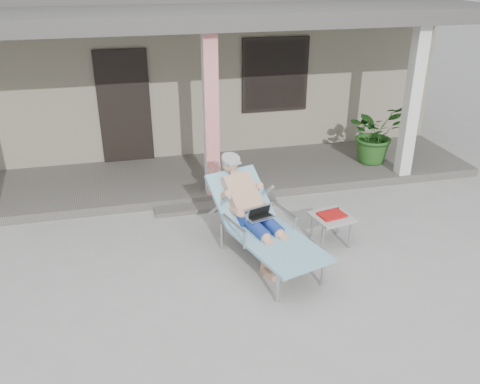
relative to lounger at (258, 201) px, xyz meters
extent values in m
plane|color=#9E9E99|center=(-0.27, -0.31, -0.83)|extent=(60.00, 60.00, 0.00)
cube|color=gray|center=(-0.27, 6.19, 0.67)|extent=(10.00, 5.00, 3.00)
cube|color=black|center=(-1.57, 3.66, 0.37)|extent=(0.95, 0.06, 2.10)
cube|color=black|center=(1.33, 3.66, 0.82)|extent=(1.20, 0.06, 1.30)
cube|color=black|center=(1.33, 3.65, 0.82)|extent=(1.32, 0.05, 1.42)
cube|color=#605B56|center=(-0.27, 2.69, -0.75)|extent=(10.00, 2.00, 0.15)
cube|color=red|center=(-0.27, 1.84, 0.63)|extent=(0.22, 0.22, 2.61)
cube|color=silver|center=(3.23, 1.84, 0.63)|extent=(0.22, 0.22, 2.61)
cube|color=#474442|center=(-0.27, 2.69, 2.05)|extent=(10.00, 2.30, 0.24)
cube|color=#605B56|center=(-0.27, 1.54, -0.79)|extent=(2.00, 0.30, 0.07)
cylinder|color=#B7B7BC|center=(-0.03, -1.07, -0.63)|extent=(0.05, 0.05, 0.40)
cylinder|color=#B7B7BC|center=(0.61, -0.88, -0.63)|extent=(0.05, 0.05, 0.40)
cylinder|color=#B7B7BC|center=(-0.43, 0.27, -0.63)|extent=(0.05, 0.05, 0.40)
cylinder|color=#B7B7BC|center=(0.21, 0.46, -0.63)|extent=(0.05, 0.05, 0.40)
cube|color=#B7B7BC|center=(0.15, -0.49, -0.41)|extent=(1.02, 1.45, 0.03)
cube|color=#90CADE|center=(0.15, -0.49, -0.39)|extent=(1.13, 1.52, 0.04)
cube|color=#B7B7BC|center=(-0.13, 0.43, -0.16)|extent=(0.82, 0.79, 0.53)
cube|color=#90CADE|center=(-0.13, 0.43, -0.12)|extent=(0.94, 0.89, 0.60)
cylinder|color=#A0A0A2|center=(-0.22, 0.72, 0.35)|extent=(0.33, 0.33, 0.14)
cube|color=silver|center=(0.01, -0.04, -0.20)|extent=(0.41, 0.34, 0.25)
cube|color=#A1A19D|center=(1.11, 0.09, -0.41)|extent=(0.61, 0.61, 0.04)
cylinder|color=#B7B7BC|center=(0.91, -0.12, -0.63)|extent=(0.04, 0.04, 0.39)
cylinder|color=#B7B7BC|center=(1.32, -0.12, -0.63)|extent=(0.04, 0.04, 0.39)
cylinder|color=#B7B7BC|center=(0.91, 0.29, -0.63)|extent=(0.04, 0.04, 0.39)
cylinder|color=#B7B7BC|center=(1.32, 0.29, -0.63)|extent=(0.04, 0.04, 0.39)
cube|color=#B71313|center=(1.11, 0.09, -0.38)|extent=(0.41, 0.33, 0.03)
cube|color=black|center=(1.11, 0.22, -0.38)|extent=(0.36, 0.09, 0.04)
imported|color=#26591E|center=(2.97, 2.53, -0.11)|extent=(1.25, 1.16, 1.13)
camera|label=1|loc=(-1.61, -5.77, 2.95)|focal=38.00mm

